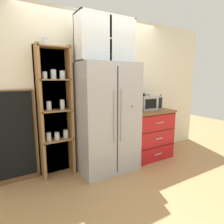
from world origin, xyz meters
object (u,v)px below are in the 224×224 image
at_px(microwave, 147,103).
at_px(coffee_maker, 149,102).
at_px(mug_red, 137,109).
at_px(chalkboard_menu, 14,137).
at_px(refrigerator, 107,118).
at_px(bottle_cobalt, 146,103).
at_px(bottle_green, 160,102).

distance_m(microwave, coffee_maker, 0.05).
xyz_separation_m(mug_red, chalkboard_menu, (-1.92, 0.33, -0.29)).
bearing_deg(refrigerator, mug_red, -3.25).
relative_size(coffee_maker, bottle_cobalt, 1.09).
height_order(mug_red, bottle_green, bottle_green).
bearing_deg(chalkboard_menu, microwave, -5.44).
xyz_separation_m(refrigerator, bottle_cobalt, (0.92, 0.10, 0.17)).
xyz_separation_m(bottle_green, bottle_cobalt, (-0.33, 0.03, 0.01)).
height_order(refrigerator, mug_red, refrigerator).
bearing_deg(mug_red, bottle_cobalt, 22.19).
relative_size(microwave, bottle_green, 1.65).
xyz_separation_m(coffee_maker, chalkboard_menu, (-2.26, 0.26, -0.40)).
relative_size(refrigerator, bottle_green, 6.52).
xyz_separation_m(coffee_maker, mug_red, (-0.34, -0.08, -0.11)).
bearing_deg(bottle_green, chalkboard_menu, 174.98).
height_order(microwave, coffee_maker, coffee_maker).
relative_size(coffee_maker, chalkboard_menu, 0.23).
xyz_separation_m(microwave, bottle_cobalt, (-0.01, 0.02, -0.00)).
bearing_deg(bottle_cobalt, chalkboard_menu, 175.04).
relative_size(mug_red, chalkboard_menu, 0.09).
bearing_deg(chalkboard_menu, bottle_green, -5.02).
bearing_deg(refrigerator, microwave, 5.17).
height_order(microwave, chalkboard_menu, chalkboard_menu).
distance_m(refrigerator, chalkboard_menu, 1.38).
height_order(refrigerator, chalkboard_menu, refrigerator).
height_order(bottle_cobalt, chalkboard_menu, chalkboard_menu).
height_order(mug_red, chalkboard_menu, chalkboard_menu).
xyz_separation_m(refrigerator, microwave, (0.93, 0.08, 0.18)).
bearing_deg(coffee_maker, chalkboard_menu, 173.48).
bearing_deg(coffee_maker, bottle_green, 5.20).
bearing_deg(mug_red, chalkboard_menu, 170.15).
relative_size(refrigerator, coffee_maker, 5.60).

